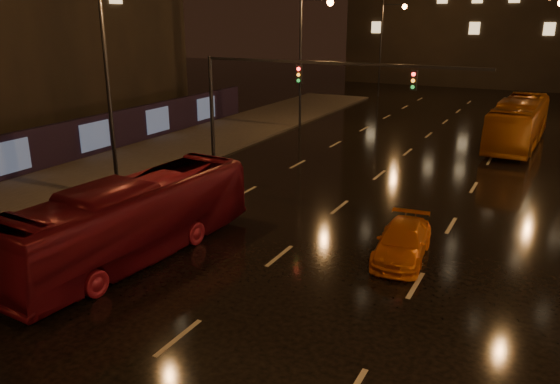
% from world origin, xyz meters
% --- Properties ---
extents(ground, '(140.00, 140.00, 0.00)m').
position_xyz_m(ground, '(0.00, 20.00, 0.00)').
color(ground, black).
rests_on(ground, ground).
extents(sidewalk_left, '(7.00, 70.00, 0.15)m').
position_xyz_m(sidewalk_left, '(-13.50, 15.00, 0.07)').
color(sidewalk_left, '#38332D').
rests_on(sidewalk_left, ground).
extents(hoarding_left, '(0.30, 46.00, 2.50)m').
position_xyz_m(hoarding_left, '(-17.20, 12.00, 1.25)').
color(hoarding_left, black).
rests_on(hoarding_left, ground).
extents(traffic_signal, '(15.31, 0.32, 6.20)m').
position_xyz_m(traffic_signal, '(-5.06, 20.00, 4.74)').
color(traffic_signal, black).
rests_on(traffic_signal, ground).
extents(bus_red, '(3.14, 10.65, 2.93)m').
position_xyz_m(bus_red, '(-4.58, 7.52, 1.46)').
color(bus_red, maroon).
rests_on(bus_red, ground).
extents(bus_curb, '(3.15, 11.40, 3.15)m').
position_xyz_m(bus_curb, '(6.00, 33.19, 1.57)').
color(bus_curb, '#90480E').
rests_on(bus_curb, ground).
extents(taxi_near, '(1.48, 3.66, 1.24)m').
position_xyz_m(taxi_near, '(4.00, 12.00, 0.62)').
color(taxi_near, orange).
rests_on(taxi_near, ground).
extents(taxi_far, '(2.14, 4.34, 1.21)m').
position_xyz_m(taxi_far, '(4.00, 11.89, 0.61)').
color(taxi_far, orange).
rests_on(taxi_far, ground).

